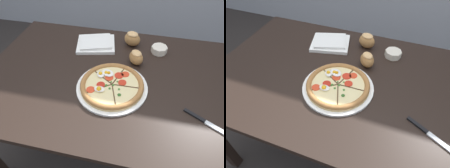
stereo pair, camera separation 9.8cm
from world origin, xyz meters
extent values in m
plane|color=#2D2826|center=(0.00, 0.00, 0.00)|extent=(12.00, 12.00, 0.00)
cube|color=black|center=(0.00, 0.00, 0.72)|extent=(1.39, 0.94, 0.03)
cube|color=black|center=(-0.65, 0.42, 0.35)|extent=(0.06, 0.06, 0.71)
cube|color=black|center=(0.65, 0.42, 0.35)|extent=(0.06, 0.06, 0.71)
cylinder|color=white|center=(0.04, -0.09, 0.74)|extent=(0.36, 0.36, 0.01)
cylinder|color=#DBB775|center=(0.04, -0.09, 0.76)|extent=(0.32, 0.32, 0.01)
cylinder|color=beige|center=(0.04, -0.09, 0.76)|extent=(0.28, 0.28, 0.00)
torus|color=#A36B38|center=(0.04, -0.09, 0.76)|extent=(0.32, 0.32, 0.03)
cube|color=#472D19|center=(0.06, -0.02, 0.77)|extent=(0.04, 0.14, 0.00)
cube|color=#472D19|center=(-0.02, -0.05, 0.77)|extent=(0.12, 0.08, 0.00)
cube|color=#472D19|center=(-0.02, -0.13, 0.77)|extent=(0.11, 0.09, 0.00)
cube|color=#472D19|center=(0.06, -0.15, 0.77)|extent=(0.05, 0.13, 0.00)
cube|color=#472D19|center=(0.11, -0.09, 0.77)|extent=(0.14, 0.01, 0.00)
cylinder|color=red|center=(0.06, -0.02, 0.77)|extent=(0.05, 0.05, 0.00)
cylinder|color=red|center=(-0.06, -0.15, 0.77)|extent=(0.04, 0.04, 0.00)
cylinder|color=red|center=(0.01, -0.04, 0.77)|extent=(0.04, 0.04, 0.00)
cylinder|color=red|center=(-0.02, -0.10, 0.77)|extent=(0.04, 0.04, 0.00)
cylinder|color=red|center=(0.09, -0.06, 0.77)|extent=(0.04, 0.04, 0.00)
cylinder|color=red|center=(0.09, 0.00, 0.77)|extent=(0.04, 0.04, 0.00)
ellipsoid|color=white|center=(0.00, -0.01, 0.77)|extent=(0.08, 0.08, 0.01)
sphere|color=#F4AD1E|center=(-0.01, -0.02, 0.78)|extent=(0.02, 0.02, 0.02)
ellipsoid|color=white|center=(-0.03, -0.04, 0.77)|extent=(0.06, 0.06, 0.01)
sphere|color=#F4AD1E|center=(-0.04, -0.03, 0.78)|extent=(0.02, 0.02, 0.02)
ellipsoid|color=white|center=(0.01, -0.02, 0.77)|extent=(0.06, 0.06, 0.01)
sphere|color=orange|center=(0.01, -0.02, 0.78)|extent=(0.02, 0.02, 0.02)
ellipsoid|color=white|center=(-0.01, -0.14, 0.77)|extent=(0.06, 0.04, 0.01)
sphere|color=#F4AD1E|center=(-0.01, -0.14, 0.78)|extent=(0.02, 0.02, 0.02)
cylinder|color=#477A2D|center=(0.05, -0.09, 0.77)|extent=(0.01, 0.01, 0.00)
cylinder|color=#477A2D|center=(0.06, -0.06, 0.77)|extent=(0.01, 0.01, 0.00)
cylinder|color=#2D5B1E|center=(0.09, -0.15, 0.77)|extent=(0.02, 0.02, 0.00)
cylinder|color=#386B23|center=(0.01, -0.10, 0.77)|extent=(0.01, 0.01, 0.00)
cylinder|color=#2D5B1E|center=(0.03, -0.07, 0.77)|extent=(0.01, 0.01, 0.00)
cylinder|color=#386B23|center=(0.03, -0.12, 0.77)|extent=(0.01, 0.01, 0.00)
cylinder|color=#477A2D|center=(0.08, -0.11, 0.77)|extent=(0.01, 0.01, 0.00)
cylinder|color=silver|center=(0.26, 0.28, 0.76)|extent=(0.09, 0.09, 0.04)
cylinder|color=beige|center=(0.26, 0.28, 0.76)|extent=(0.07, 0.07, 0.02)
cylinder|color=silver|center=(0.30, 0.28, 0.76)|extent=(0.01, 0.01, 0.04)
cylinder|color=silver|center=(0.29, 0.31, 0.76)|extent=(0.01, 0.01, 0.04)
cylinder|color=silver|center=(0.26, 0.32, 0.76)|extent=(0.01, 0.01, 0.04)
cylinder|color=silver|center=(0.22, 0.31, 0.76)|extent=(0.01, 0.01, 0.04)
cylinder|color=silver|center=(0.21, 0.28, 0.76)|extent=(0.01, 0.01, 0.04)
cylinder|color=silver|center=(0.22, 0.24, 0.76)|extent=(0.01, 0.01, 0.04)
cylinder|color=silver|center=(0.26, 0.23, 0.76)|extent=(0.01, 0.01, 0.04)
cylinder|color=silver|center=(0.29, 0.24, 0.76)|extent=(0.01, 0.01, 0.04)
cube|color=white|center=(-0.14, 0.26, 0.75)|extent=(0.28, 0.25, 0.02)
cube|color=white|center=(-0.14, 0.26, 0.77)|extent=(0.24, 0.22, 0.02)
ellipsoid|color=#A3703D|center=(0.08, 0.32, 0.78)|extent=(0.12, 0.11, 0.09)
ellipsoid|color=tan|center=(0.08, 0.32, 0.82)|extent=(0.09, 0.08, 0.03)
ellipsoid|color=#A3703D|center=(0.13, 0.14, 0.78)|extent=(0.11, 0.12, 0.08)
ellipsoid|color=tan|center=(0.13, 0.14, 0.81)|extent=(0.08, 0.08, 0.02)
cube|color=silver|center=(0.55, -0.24, 0.74)|extent=(0.13, 0.09, 0.01)
cube|color=black|center=(0.44, -0.18, 0.74)|extent=(0.10, 0.06, 0.01)
camera|label=1|loc=(0.19, -0.78, 1.48)|focal=32.00mm
camera|label=2|loc=(0.29, -0.75, 1.48)|focal=32.00mm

